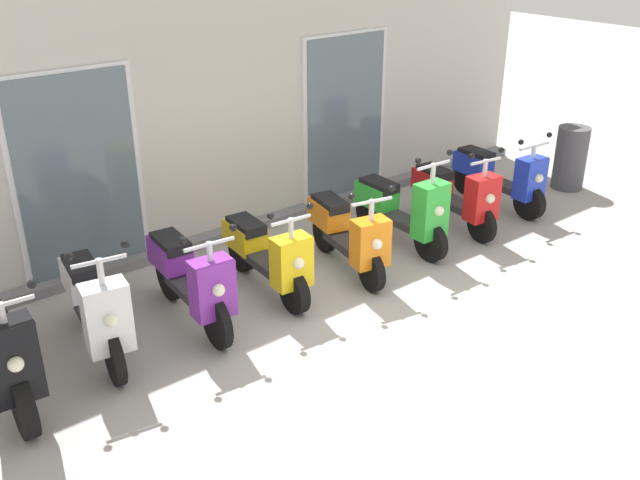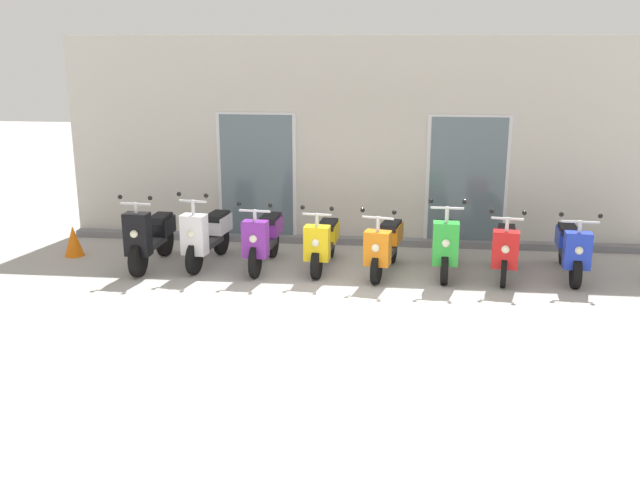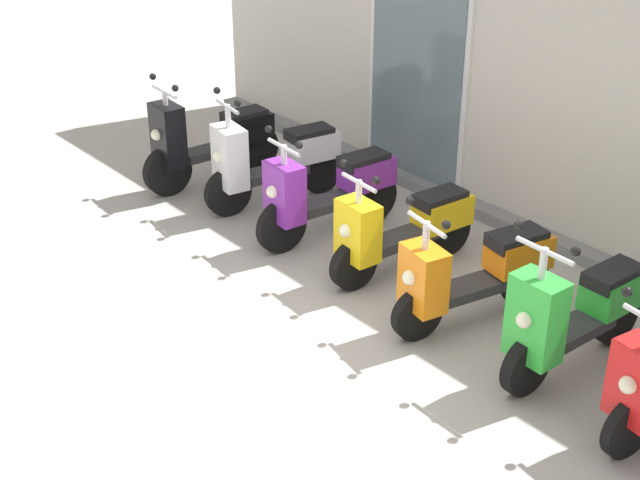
{
  "view_description": "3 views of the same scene",
  "coord_description": "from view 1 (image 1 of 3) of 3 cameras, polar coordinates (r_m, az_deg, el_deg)",
  "views": [
    {
      "loc": [
        -4.26,
        -4.16,
        3.74
      ],
      "look_at": [
        -0.28,
        0.83,
        0.76
      ],
      "focal_mm": 40.1,
      "sensor_mm": 36.0,
      "label": 1
    },
    {
      "loc": [
        0.66,
        -9.71,
        3.64
      ],
      "look_at": [
        -0.45,
        0.53,
        0.72
      ],
      "focal_mm": 41.31,
      "sensor_mm": 36.0,
      "label": 2
    },
    {
      "loc": [
        4.55,
        -3.75,
        4.06
      ],
      "look_at": [
        -0.54,
        0.53,
        0.6
      ],
      "focal_mm": 51.02,
      "sensor_mm": 36.0,
      "label": 3
    }
  ],
  "objects": [
    {
      "name": "scooter_white",
      "position": [
        6.74,
        -17.52,
        -4.99
      ],
      "size": [
        0.59,
        1.59,
        1.29
      ],
      "color": "black",
      "rests_on": "ground_plane"
    },
    {
      "name": "scooter_red",
      "position": [
        9.19,
        10.72,
        3.67
      ],
      "size": [
        0.58,
        1.53,
        1.16
      ],
      "color": "black",
      "rests_on": "ground_plane"
    },
    {
      "name": "storefront_facade",
      "position": [
        8.66,
        -8.16,
        11.43
      ],
      "size": [
        10.41,
        0.5,
        3.6
      ],
      "color": "beige",
      "rests_on": "ground_plane"
    },
    {
      "name": "scooter_purple",
      "position": [
        7.02,
        -10.32,
        -2.96
      ],
      "size": [
        0.56,
        1.62,
        1.18
      ],
      "color": "black",
      "rests_on": "ground_plane"
    },
    {
      "name": "scooter_yellow",
      "position": [
        7.53,
        -4.31,
        -1.11
      ],
      "size": [
        0.51,
        1.57,
        1.13
      ],
      "color": "black",
      "rests_on": "ground_plane"
    },
    {
      "name": "scooter_orange",
      "position": [
        7.94,
        2.19,
        0.61
      ],
      "size": [
        0.66,
        1.52,
        1.14
      ],
      "color": "black",
      "rests_on": "ground_plane"
    },
    {
      "name": "scooter_black",
      "position": [
        6.39,
        -24.13,
        -8.02
      ],
      "size": [
        0.55,
        1.66,
        1.27
      ],
      "color": "black",
      "rests_on": "ground_plane"
    },
    {
      "name": "scooter_green",
      "position": [
        8.55,
        6.6,
        2.48
      ],
      "size": [
        0.55,
        1.54,
        1.29
      ],
      "color": "black",
      "rests_on": "ground_plane"
    },
    {
      "name": "trash_bin",
      "position": [
        10.99,
        19.36,
        6.2
      ],
      "size": [
        0.45,
        0.45,
        0.91
      ],
      "primitive_type": "cylinder",
      "color": "#4C4C51",
      "rests_on": "ground_plane"
    },
    {
      "name": "scooter_blue",
      "position": [
        10.01,
        14.09,
        5.0
      ],
      "size": [
        0.61,
        1.59,
        1.13
      ],
      "color": "black",
      "rests_on": "ground_plane"
    },
    {
      "name": "ground_plane",
      "position": [
        7.04,
        6.02,
        -7.24
      ],
      "size": [
        40.0,
        40.0,
        0.0
      ],
      "primitive_type": "plane",
      "color": "#A8A39E"
    }
  ]
}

